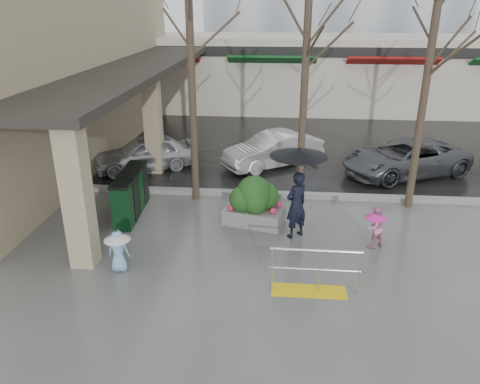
% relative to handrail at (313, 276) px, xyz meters
% --- Properties ---
extents(ground, '(120.00, 120.00, 0.00)m').
position_rel_handrail_xyz_m(ground, '(-1.36, 1.20, -0.38)').
color(ground, '#51514F').
rests_on(ground, ground).
extents(street_asphalt, '(120.00, 36.00, 0.01)m').
position_rel_handrail_xyz_m(street_asphalt, '(-1.36, 23.20, -0.37)').
color(street_asphalt, black).
rests_on(street_asphalt, ground).
extents(curb, '(120.00, 0.30, 0.15)m').
position_rel_handrail_xyz_m(curb, '(-1.36, 5.20, -0.30)').
color(curb, gray).
rests_on(curb, ground).
extents(near_building, '(6.00, 18.00, 8.00)m').
position_rel_handrail_xyz_m(near_building, '(-10.36, 9.20, 3.62)').
color(near_building, tan).
rests_on(near_building, ground).
extents(canopy_slab, '(2.80, 18.00, 0.25)m').
position_rel_handrail_xyz_m(canopy_slab, '(-6.16, 9.20, 3.25)').
color(canopy_slab, '#2D2823').
rests_on(canopy_slab, pillar_front).
extents(pillar_front, '(0.55, 0.55, 3.50)m').
position_rel_handrail_xyz_m(pillar_front, '(-5.26, 0.70, 1.37)').
color(pillar_front, tan).
rests_on(pillar_front, ground).
extents(pillar_back, '(0.55, 0.55, 3.50)m').
position_rel_handrail_xyz_m(pillar_back, '(-5.26, 7.20, 1.37)').
color(pillar_back, tan).
rests_on(pillar_back, ground).
extents(storefront_row, '(34.00, 6.74, 4.00)m').
position_rel_handrail_xyz_m(storefront_row, '(0.64, 19.17, 1.64)').
color(storefront_row, beige).
rests_on(storefront_row, ground).
extents(handrail, '(1.90, 0.50, 1.03)m').
position_rel_handrail_xyz_m(handrail, '(0.00, 0.00, 0.00)').
color(handrail, yellow).
rests_on(handrail, ground).
extents(tree_west, '(3.20, 3.20, 6.80)m').
position_rel_handrail_xyz_m(tree_west, '(-3.36, 4.80, 4.71)').
color(tree_west, '#382B21').
rests_on(tree_west, ground).
extents(tree_midwest, '(3.20, 3.20, 7.00)m').
position_rel_handrail_xyz_m(tree_midwest, '(-0.16, 4.80, 4.86)').
color(tree_midwest, '#382B21').
rests_on(tree_midwest, ground).
extents(tree_mideast, '(3.20, 3.20, 6.50)m').
position_rel_handrail_xyz_m(tree_mideast, '(3.14, 4.80, 4.48)').
color(tree_mideast, '#382B21').
rests_on(tree_mideast, ground).
extents(woman, '(1.47, 1.47, 2.44)m').
position_rel_handrail_xyz_m(woman, '(-0.31, 2.55, 1.14)').
color(woman, black).
rests_on(woman, ground).
extents(child_pink, '(0.66, 0.62, 1.08)m').
position_rel_handrail_xyz_m(child_pink, '(1.64, 2.15, 0.23)').
color(child_pink, pink).
rests_on(child_pink, ground).
extents(child_blue, '(0.60, 0.60, 1.01)m').
position_rel_handrail_xyz_m(child_blue, '(-4.36, 0.47, 0.24)').
color(child_blue, '#7FB0E1').
rests_on(child_blue, ground).
extents(planter, '(1.76, 1.17, 1.41)m').
position_rel_handrail_xyz_m(planter, '(-1.44, 3.20, 0.30)').
color(planter, slate).
rests_on(planter, ground).
extents(news_boxes, '(0.64, 2.34, 1.29)m').
position_rel_handrail_xyz_m(news_boxes, '(-5.01, 3.49, 0.27)').
color(news_boxes, '#0C3818').
rests_on(news_boxes, ground).
extents(car_a, '(3.98, 2.96, 1.26)m').
position_rel_handrail_xyz_m(car_a, '(-5.71, 7.41, 0.25)').
color(car_a, '#B9BABE').
rests_on(car_a, ground).
extents(car_b, '(3.90, 3.27, 1.26)m').
position_rel_handrail_xyz_m(car_b, '(-1.05, 8.20, 0.25)').
color(car_b, white).
rests_on(car_b, ground).
extents(car_c, '(4.99, 3.77, 1.26)m').
position_rel_handrail_xyz_m(car_c, '(3.65, 7.66, 0.25)').
color(car_c, '#505357').
rests_on(car_c, ground).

